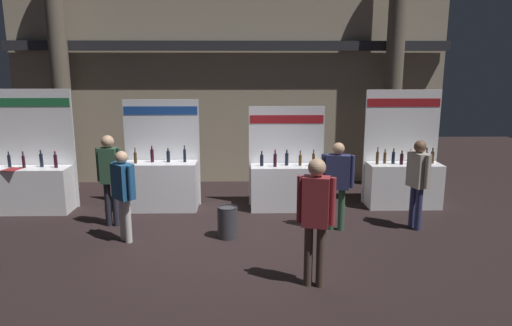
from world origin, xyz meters
TOP-DOWN VIEW (x-y plane):
  - ground_plane at (0.00, 0.00)m, footprint 24.00×24.00m
  - hall_colonnade at (0.00, 4.26)m, footprint 11.17×1.01m
  - exhibitor_booth_0 at (-4.23, 1.74)m, footprint 1.92×0.74m
  - exhibitor_booth_1 at (-1.41, 1.85)m, footprint 1.63×0.66m
  - exhibitor_booth_2 at (1.31, 1.81)m, footprint 1.65×0.66m
  - exhibitor_booth_3 at (3.89, 1.93)m, footprint 1.66×0.66m
  - trash_bin at (0.08, 0.10)m, footprint 0.36×0.36m
  - visitor_0 at (-1.71, -0.04)m, footprint 0.45×0.46m
  - visitor_1 at (2.13, 0.46)m, footprint 0.60×0.34m
  - visitor_2 at (1.38, -1.79)m, footprint 0.51×0.32m
  - visitor_4 at (3.66, 0.49)m, footprint 0.35×0.55m
  - visitor_5 at (-2.18, 0.78)m, footprint 0.49×0.24m

SIDE VIEW (x-z plane):
  - ground_plane at x=0.00m, z-range 0.00..0.00m
  - trash_bin at x=0.08m, z-range 0.00..0.58m
  - exhibitor_booth_2 at x=1.31m, z-range -0.53..1.68m
  - exhibitor_booth_1 at x=-1.41m, z-range -0.56..1.79m
  - exhibitor_booth_3 at x=3.89m, z-range -0.66..1.89m
  - exhibitor_booth_0 at x=-4.23m, z-range -0.68..1.91m
  - visitor_0 at x=-1.71m, z-range 0.16..1.79m
  - visitor_1 at x=2.13m, z-range 0.17..1.85m
  - visitor_4 at x=3.66m, z-range 0.17..1.88m
  - visitor_5 at x=-2.18m, z-range 0.16..1.95m
  - visitor_2 at x=1.38m, z-range 0.18..2.03m
  - hall_colonnade at x=0.00m, z-range -0.02..6.45m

